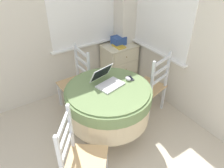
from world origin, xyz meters
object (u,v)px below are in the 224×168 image
object	(u,v)px
round_dining_table	(108,101)
book_on_cabinet	(119,46)
corner_cabinet	(119,64)
storage_box	(119,40)
dining_chair_near_back_window	(76,82)
dining_chair_near_right_window	(151,86)
laptop	(107,81)
dining_chair_camera_near	(81,160)
computer_mouse	(128,79)
cell_phone	(131,78)

from	to	relation	value
round_dining_table	book_on_cabinet	world-z (taller)	round_dining_table
corner_cabinet	storage_box	distance (m)	0.43
corner_cabinet	dining_chair_near_back_window	bearing A→B (deg)	-164.87
dining_chair_near_back_window	dining_chair_near_right_window	bearing A→B (deg)	-38.71
dining_chair_near_right_window	book_on_cabinet	world-z (taller)	dining_chair_near_right_window
laptop	dining_chair_camera_near	xyz separation A→B (m)	(-0.66, -0.57, -0.37)
laptop	dining_chair_near_back_window	distance (m)	0.79
dining_chair_camera_near	storage_box	size ratio (longest dim) A/B	4.64
dining_chair_camera_near	corner_cabinet	bearing A→B (deg)	45.37
computer_mouse	dining_chair_camera_near	world-z (taller)	dining_chair_camera_near
dining_chair_near_right_window	dining_chair_camera_near	world-z (taller)	same
computer_mouse	dining_chair_camera_near	distance (m)	1.10
laptop	cell_phone	size ratio (longest dim) A/B	2.97
computer_mouse	dining_chair_near_right_window	xyz separation A→B (m)	(0.48, 0.08, -0.34)
storage_box	computer_mouse	bearing A→B (deg)	-119.06
storage_box	corner_cabinet	bearing A→B (deg)	-97.07
cell_phone	corner_cabinet	xyz separation A→B (m)	(0.53, 1.00, -0.42)
laptop	book_on_cabinet	xyz separation A→B (m)	(0.79, 0.90, -0.08)
laptop	cell_phone	distance (m)	0.31
round_dining_table	computer_mouse	size ratio (longest dim) A/B	12.00
laptop	corner_cabinet	size ratio (longest dim) A/B	0.51
dining_chair_near_back_window	dining_chair_near_right_window	size ratio (longest dim) A/B	1.00
dining_chair_near_back_window	corner_cabinet	size ratio (longest dim) A/B	1.35
laptop	computer_mouse	world-z (taller)	laptop
dining_chair_camera_near	computer_mouse	bearing A→B (deg)	28.59
laptop	storage_box	size ratio (longest dim) A/B	1.75
dining_chair_near_back_window	round_dining_table	bearing A→B (deg)	-84.64
laptop	corner_cabinet	bearing A→B (deg)	48.45
cell_phone	dining_chair_near_right_window	size ratio (longest dim) A/B	0.13
laptop	dining_chair_near_right_window	bearing A→B (deg)	0.63
round_dining_table	cell_phone	bearing A→B (deg)	3.88
book_on_cabinet	dining_chair_near_right_window	bearing A→B (deg)	-93.04
cell_phone	storage_box	bearing A→B (deg)	62.75
laptop	storage_box	bearing A→B (deg)	49.37
computer_mouse	storage_box	xyz separation A→B (m)	(0.58, 1.05, -0.00)
dining_chair_near_back_window	dining_chair_near_right_window	xyz separation A→B (m)	(0.85, -0.68, 0.00)
computer_mouse	storage_box	world-z (taller)	storage_box
cell_phone	dining_chair_near_right_window	world-z (taller)	dining_chair_near_right_window
dining_chair_near_right_window	computer_mouse	bearing A→B (deg)	-170.79
book_on_cabinet	computer_mouse	bearing A→B (deg)	-118.74
cell_phone	round_dining_table	bearing A→B (deg)	-176.12
laptop	dining_chair_camera_near	world-z (taller)	laptop
dining_chair_camera_near	corner_cabinet	xyz separation A→B (m)	(1.49, 1.51, -0.09)
cell_phone	dining_chair_near_right_window	xyz separation A→B (m)	(0.43, 0.07, -0.33)
storage_box	laptop	bearing A→B (deg)	-130.63
cell_phone	storage_box	distance (m)	1.17
round_dining_table	laptop	xyz separation A→B (m)	(0.04, 0.08, 0.23)
cell_phone	dining_chair_camera_near	world-z (taller)	dining_chair_camera_near
dining_chair_near_back_window	storage_box	distance (m)	1.05
cell_phone	book_on_cabinet	world-z (taller)	cell_phone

